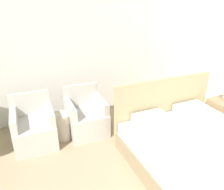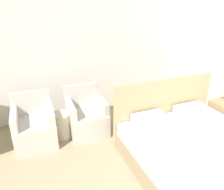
{
  "view_description": "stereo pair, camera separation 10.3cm",
  "coord_description": "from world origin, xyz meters",
  "px_view_note": "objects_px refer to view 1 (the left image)",
  "views": [
    {
      "loc": [
        -0.92,
        -0.33,
        2.35
      ],
      "look_at": [
        0.46,
        2.8,
        0.83
      ],
      "focal_mm": 35.0,
      "sensor_mm": 36.0,
      "label": 1
    },
    {
      "loc": [
        -0.83,
        -0.37,
        2.35
      ],
      "look_at": [
        0.46,
        2.8,
        0.83
      ],
      "focal_mm": 35.0,
      "sensor_mm": 36.0,
      "label": 2
    }
  ],
  "objects_px": {
    "armchair_near_window_right": "(86,118)",
    "nightstand": "(222,113)",
    "armchair_near_window_left": "(34,130)",
    "bed": "(205,156)",
    "side_table": "(62,126)"
  },
  "relations": [
    {
      "from": "bed",
      "to": "armchair_near_window_left",
      "type": "bearing_deg",
      "value": 141.79
    },
    {
      "from": "armchair_near_window_right",
      "to": "nightstand",
      "type": "relative_size",
      "value": 1.53
    },
    {
      "from": "bed",
      "to": "armchair_near_window_right",
      "type": "bearing_deg",
      "value": 125.83
    },
    {
      "from": "armchair_near_window_left",
      "to": "armchair_near_window_right",
      "type": "bearing_deg",
      "value": 0.99
    },
    {
      "from": "bed",
      "to": "armchair_near_window_left",
      "type": "xyz_separation_m",
      "value": [
        -2.17,
        1.71,
        0.01
      ]
    },
    {
      "from": "armchair_near_window_left",
      "to": "side_table",
      "type": "relative_size",
      "value": 1.8
    },
    {
      "from": "armchair_near_window_left",
      "to": "side_table",
      "type": "distance_m",
      "value": 0.47
    },
    {
      "from": "armchair_near_window_right",
      "to": "nightstand",
      "type": "bearing_deg",
      "value": -17.93
    },
    {
      "from": "bed",
      "to": "armchair_near_window_right",
      "type": "relative_size",
      "value": 2.6
    },
    {
      "from": "armchair_near_window_left",
      "to": "nightstand",
      "type": "relative_size",
      "value": 1.53
    },
    {
      "from": "bed",
      "to": "armchair_near_window_left",
      "type": "height_order",
      "value": "bed"
    },
    {
      "from": "bed",
      "to": "armchair_near_window_left",
      "type": "relative_size",
      "value": 2.6
    },
    {
      "from": "bed",
      "to": "armchair_near_window_right",
      "type": "distance_m",
      "value": 2.11
    },
    {
      "from": "bed",
      "to": "side_table",
      "type": "relative_size",
      "value": 4.68
    },
    {
      "from": "side_table",
      "to": "armchair_near_window_right",
      "type": "bearing_deg",
      "value": 1.23
    }
  ]
}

